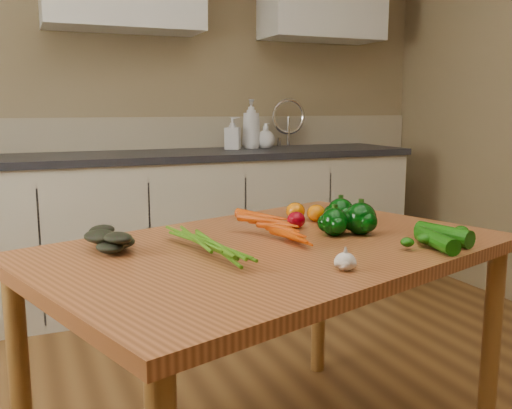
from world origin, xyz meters
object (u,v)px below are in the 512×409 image
object	(u,v)px
soap_bottle_c	(266,136)
leafy_greens	(116,232)
tomato_a	(296,220)
tomato_b	(295,211)
tomato_c	(316,213)
zucchini_a	(444,234)
pepper_b	(341,212)
pepper_c	(361,219)
garlic_bulb	(345,261)
soap_bottle_a	(251,124)
table	(273,271)
carrot_bunch	(255,232)
soap_bottle_b	(232,133)
pepper_a	(334,222)
zucchini_b	(436,241)

from	to	relation	value
soap_bottle_c	leafy_greens	distance (m)	2.14
tomato_a	tomato_b	bearing A→B (deg)	64.26
leafy_greens	tomato_a	xyz separation A→B (m)	(0.62, 0.06, -0.02)
tomato_c	zucchini_a	size ratio (longest dim) A/B	0.37
pepper_b	zucchini_a	bearing A→B (deg)	-65.91
tomato_b	tomato_c	bearing A→B (deg)	-46.62
leafy_greens	tomato_c	xyz separation A→B (m)	(0.74, 0.13, -0.02)
pepper_c	tomato_c	distance (m)	0.24
garlic_bulb	tomato_b	size ratio (longest dim) A/B	0.78
tomato_c	tomato_a	bearing A→B (deg)	-148.32
pepper_c	zucchini_a	distance (m)	0.27
soap_bottle_a	garlic_bulb	distance (m)	2.31
table	tomato_b	distance (m)	0.41
carrot_bunch	soap_bottle_c	bearing A→B (deg)	46.88
leafy_greens	tomato_b	world-z (taller)	leafy_greens
soap_bottle_c	tomato_b	world-z (taller)	soap_bottle_c
soap_bottle_b	soap_bottle_c	distance (m)	0.24
table	carrot_bunch	distance (m)	0.13
garlic_bulb	pepper_c	xyz separation A→B (m)	(0.27, 0.34, 0.03)
pepper_a	tomato_b	world-z (taller)	pepper_a
table	pepper_b	xyz separation A→B (m)	(0.33, 0.16, 0.13)
pepper_a	tomato_a	size ratio (longest dim) A/B	1.42
zucchini_b	leafy_greens	bearing A→B (deg)	157.43
pepper_c	zucchini_a	size ratio (longest dim) A/B	0.57
garlic_bulb	pepper_a	size ratio (longest dim) A/B	0.61
soap_bottle_b	pepper_c	bearing A→B (deg)	-158.46
zucchini_a	pepper_c	bearing A→B (deg)	128.13
zucchini_a	tomato_c	bearing A→B (deg)	113.65
soap_bottle_a	pepper_b	xyz separation A→B (m)	(-0.37, -1.72, -0.25)
soap_bottle_a	soap_bottle_c	size ratio (longest dim) A/B	1.97
tomato_a	zucchini_b	size ratio (longest dim) A/B	0.34
table	tomato_b	world-z (taller)	tomato_b
zucchini_b	tomato_c	bearing A→B (deg)	104.74
soap_bottle_a	tomato_b	bearing A→B (deg)	-97.95
leafy_greens	tomato_c	size ratio (longest dim) A/B	2.97
carrot_bunch	garlic_bulb	bearing A→B (deg)	-92.14
tomato_b	zucchini_a	world-z (taller)	tomato_b
carrot_bunch	zucchini_b	distance (m)	0.54
pepper_a	tomato_c	bearing A→B (deg)	75.70
table	pepper_b	world-z (taller)	pepper_b
soap_bottle_c	zucchini_b	bearing A→B (deg)	-130.63
tomato_c	zucchini_a	bearing A→B (deg)	-66.35
garlic_bulb	pepper_a	xyz separation A→B (m)	(0.18, 0.36, 0.02)
carrot_bunch	tomato_a	xyz separation A→B (m)	(0.22, 0.15, -0.01)
pepper_b	zucchini_b	xyz separation A→B (m)	(0.09, -0.39, -0.02)
carrot_bunch	tomato_c	xyz separation A→B (m)	(0.34, 0.23, -0.00)
tomato_a	soap_bottle_b	bearing A→B (deg)	76.80
soap_bottle_a	carrot_bunch	distance (m)	2.01
soap_bottle_a	soap_bottle_b	distance (m)	0.15
leafy_greens	pepper_b	world-z (taller)	leafy_greens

